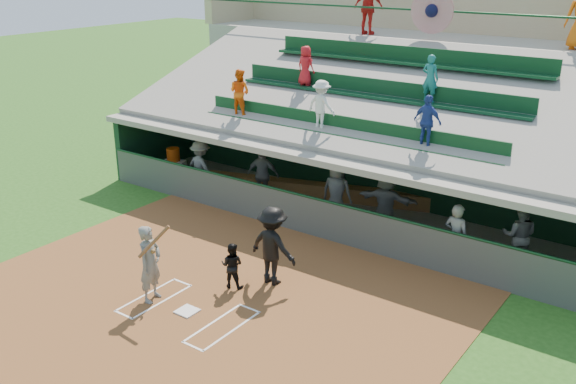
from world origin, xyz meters
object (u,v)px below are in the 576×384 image
Objects in this scene: home_plate at (187,311)px; white_table at (174,170)px; batter_at_plate at (150,263)px; water_cooler at (173,155)px; catcher at (232,265)px.

white_table reaches higher than home_plate.
water_cooler is at bearing 131.69° from batter_at_plate.
batter_at_plate is 1.89m from catcher.
batter_at_plate is at bearing -176.76° from home_plate.
water_cooler is (-5.51, 6.19, -0.01)m from batter_at_plate.
catcher is (1.08, 1.51, -0.35)m from batter_at_plate.
home_plate is 0.57× the size of white_table.
catcher is 1.48× the size of white_table.
water_cooler reaches higher than white_table.
home_plate is at bearing 3.24° from batter_at_plate.
white_table is (-6.55, 4.63, -0.21)m from catcher.
catcher reaches higher than white_table.
home_plate is 8.99m from water_cooler.
batter_at_plate is 4.38× the size of water_cooler.
water_cooler is (-6.52, 6.13, 0.88)m from home_plate.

